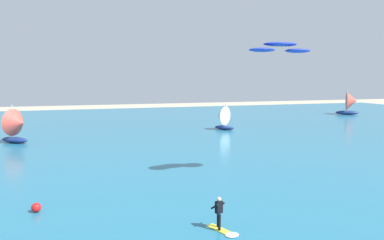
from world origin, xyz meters
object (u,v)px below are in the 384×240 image
object	(u,v)px
kitesurfer	(221,219)
sailboat_trailing	(222,117)
kite	(280,48)
marker_buoy	(36,207)
sailboat_near_shore	(351,103)
sailboat_anchored_offshore	(17,126)

from	to	relation	value
kitesurfer	sailboat_trailing	size ratio (longest dim) A/B	0.53
kitesurfer	kite	bearing A→B (deg)	44.54
kitesurfer	marker_buoy	world-z (taller)	kitesurfer
marker_buoy	sailboat_trailing	bearing A→B (deg)	51.15
kitesurfer	sailboat_near_shore	world-z (taller)	sailboat_near_shore
kitesurfer	sailboat_anchored_offshore	bearing A→B (deg)	112.52
sailboat_trailing	sailboat_anchored_offshore	size ratio (longest dim) A/B	0.87
sailboat_trailing	marker_buoy	size ratio (longest dim) A/B	7.16
sailboat_trailing	marker_buoy	distance (m)	36.95
kitesurfer	marker_buoy	size ratio (longest dim) A/B	3.76
marker_buoy	sailboat_anchored_offshore	bearing A→B (deg)	98.68
kite	sailboat_trailing	xyz separation A→B (m)	(6.82, 27.09, -7.88)
kite	marker_buoy	size ratio (longest dim) A/B	8.97
sailboat_trailing	sailboat_anchored_offshore	xyz separation A→B (m)	(-26.99, -3.66, 0.27)
sailboat_near_shore	sailboat_trailing	xyz separation A→B (m)	(-33.77, -12.56, -0.68)
kite	sailboat_anchored_offshore	size ratio (longest dim) A/B	1.08
sailboat_near_shore	marker_buoy	bearing A→B (deg)	-144.03
kite	sailboat_near_shore	distance (m)	57.20
kitesurfer	kite	size ratio (longest dim) A/B	0.42
kitesurfer	sailboat_near_shore	size ratio (longest dim) A/B	0.38
sailboat_near_shore	sailboat_anchored_offshore	xyz separation A→B (m)	(-60.77, -16.22, -0.40)
kitesurfer	sailboat_near_shore	bearing A→B (deg)	44.36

